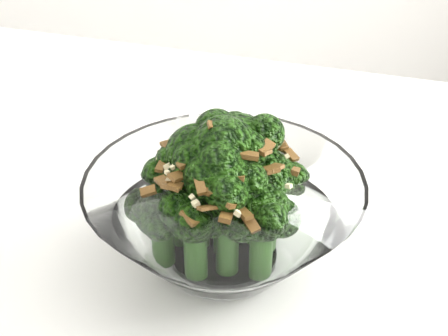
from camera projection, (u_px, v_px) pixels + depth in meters
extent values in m
cube|color=white|center=(74.00, 236.00, 0.57)|extent=(1.42, 1.21, 0.04)
cylinder|color=white|center=(224.00, 257.00, 0.51)|extent=(0.09, 0.09, 0.01)
cylinder|color=#265416|center=(224.00, 209.00, 0.49)|extent=(0.02, 0.02, 0.08)
sphere|color=#204C0E|center=(224.00, 149.00, 0.46)|extent=(0.05, 0.05, 0.05)
cylinder|color=#265416|center=(240.00, 196.00, 0.51)|extent=(0.02, 0.02, 0.08)
sphere|color=#204C0E|center=(240.00, 144.00, 0.48)|extent=(0.05, 0.05, 0.05)
cylinder|color=#265416|center=(198.00, 208.00, 0.50)|extent=(0.02, 0.02, 0.07)
sphere|color=#204C0E|center=(197.00, 155.00, 0.47)|extent=(0.05, 0.05, 0.05)
cylinder|color=#265416|center=(227.00, 235.00, 0.47)|extent=(0.02, 0.02, 0.07)
sphere|color=#204C0E|center=(227.00, 184.00, 0.45)|extent=(0.05, 0.05, 0.05)
cylinder|color=#265416|center=(267.00, 219.00, 0.50)|extent=(0.02, 0.02, 0.06)
sphere|color=#204C0E|center=(269.00, 179.00, 0.48)|extent=(0.04, 0.04, 0.04)
cylinder|color=#265416|center=(180.00, 215.00, 0.51)|extent=(0.02, 0.02, 0.05)
sphere|color=#204C0E|center=(178.00, 176.00, 0.48)|extent=(0.05, 0.05, 0.05)
cylinder|color=#265416|center=(261.00, 251.00, 0.47)|extent=(0.02, 0.02, 0.05)
sphere|color=#204C0E|center=(263.00, 213.00, 0.45)|extent=(0.04, 0.04, 0.04)
cylinder|color=#265416|center=(196.00, 252.00, 0.47)|extent=(0.02, 0.02, 0.05)
sphere|color=#204C0E|center=(194.00, 215.00, 0.45)|extent=(0.04, 0.04, 0.04)
cylinder|color=#265416|center=(272.00, 205.00, 0.53)|extent=(0.02, 0.02, 0.04)
sphere|color=#204C0E|center=(274.00, 175.00, 0.51)|extent=(0.04, 0.04, 0.04)
cylinder|color=#265416|center=(163.00, 243.00, 0.49)|extent=(0.02, 0.02, 0.04)
sphere|color=#204C0E|center=(161.00, 212.00, 0.47)|extent=(0.04, 0.04, 0.04)
cylinder|color=#265416|center=(225.00, 196.00, 0.54)|extent=(0.02, 0.02, 0.04)
sphere|color=#204C0E|center=(225.00, 166.00, 0.52)|extent=(0.04, 0.04, 0.04)
cylinder|color=#265416|center=(256.00, 213.00, 0.51)|extent=(0.02, 0.02, 0.06)
sphere|color=#204C0E|center=(258.00, 172.00, 0.48)|extent=(0.05, 0.05, 0.05)
cylinder|color=#265416|center=(196.00, 212.00, 0.51)|extent=(0.02, 0.02, 0.05)
sphere|color=#204C0E|center=(195.00, 178.00, 0.49)|extent=(0.04, 0.04, 0.04)
cube|color=olive|center=(248.00, 133.00, 0.49)|extent=(0.01, 0.01, 0.01)
cube|color=olive|center=(239.00, 131.00, 0.48)|extent=(0.01, 0.01, 0.01)
cube|color=olive|center=(148.00, 191.00, 0.44)|extent=(0.01, 0.01, 0.01)
cube|color=olive|center=(210.00, 191.00, 0.43)|extent=(0.01, 0.01, 0.00)
cube|color=olive|center=(213.00, 127.00, 0.45)|extent=(0.01, 0.02, 0.01)
cube|color=olive|center=(228.00, 128.00, 0.50)|extent=(0.01, 0.01, 0.01)
cube|color=olive|center=(226.00, 217.00, 0.42)|extent=(0.01, 0.02, 0.01)
cube|color=olive|center=(171.00, 187.00, 0.43)|extent=(0.02, 0.01, 0.01)
cube|color=olive|center=(275.00, 145.00, 0.48)|extent=(0.01, 0.01, 0.00)
cube|color=olive|center=(274.00, 168.00, 0.45)|extent=(0.02, 0.02, 0.01)
cube|color=olive|center=(175.00, 186.00, 0.43)|extent=(0.01, 0.01, 0.01)
cube|color=olive|center=(212.00, 133.00, 0.50)|extent=(0.01, 0.02, 0.01)
cube|color=olive|center=(251.00, 223.00, 0.42)|extent=(0.01, 0.02, 0.01)
cube|color=olive|center=(227.00, 202.00, 0.42)|extent=(0.01, 0.01, 0.01)
cube|color=olive|center=(245.00, 213.00, 0.42)|extent=(0.01, 0.02, 0.01)
cube|color=olive|center=(250.00, 132.00, 0.48)|extent=(0.01, 0.01, 0.00)
cube|color=olive|center=(249.00, 155.00, 0.44)|extent=(0.01, 0.01, 0.01)
cube|color=olive|center=(169.00, 146.00, 0.47)|extent=(0.01, 0.02, 0.00)
cube|color=olive|center=(200.00, 130.00, 0.48)|extent=(0.01, 0.01, 0.00)
cube|color=olive|center=(266.00, 148.00, 0.45)|extent=(0.02, 0.02, 0.01)
cube|color=olive|center=(222.00, 126.00, 0.48)|extent=(0.01, 0.01, 0.01)
cube|color=olive|center=(219.00, 127.00, 0.49)|extent=(0.02, 0.01, 0.01)
cube|color=olive|center=(295.00, 171.00, 0.47)|extent=(0.01, 0.01, 0.01)
cube|color=olive|center=(230.00, 130.00, 0.48)|extent=(0.01, 0.01, 0.01)
cube|color=olive|center=(225.00, 119.00, 0.47)|extent=(0.01, 0.01, 0.01)
cube|color=olive|center=(177.00, 145.00, 0.49)|extent=(0.01, 0.02, 0.01)
cube|color=olive|center=(190.00, 218.00, 0.43)|extent=(0.01, 0.02, 0.01)
cube|color=olive|center=(281.00, 147.00, 0.49)|extent=(0.01, 0.01, 0.00)
cube|color=olive|center=(165.00, 153.00, 0.48)|extent=(0.01, 0.01, 0.01)
cube|color=olive|center=(216.00, 127.00, 0.44)|extent=(0.01, 0.01, 0.01)
cube|color=olive|center=(183.00, 139.00, 0.50)|extent=(0.01, 0.01, 0.01)
cube|color=olive|center=(161.00, 167.00, 0.46)|extent=(0.01, 0.01, 0.00)
cube|color=olive|center=(213.00, 124.00, 0.48)|extent=(0.01, 0.01, 0.01)
cube|color=olive|center=(187.00, 162.00, 0.44)|extent=(0.02, 0.01, 0.01)
cube|color=olive|center=(209.00, 208.00, 0.42)|extent=(0.02, 0.01, 0.01)
cube|color=olive|center=(177.00, 176.00, 0.44)|extent=(0.02, 0.02, 0.01)
cube|color=olive|center=(253.00, 129.00, 0.47)|extent=(0.02, 0.02, 0.01)
cube|color=olive|center=(291.00, 155.00, 0.48)|extent=(0.01, 0.02, 0.01)
cube|color=olive|center=(281.00, 143.00, 0.49)|extent=(0.01, 0.02, 0.01)
cube|color=olive|center=(262.00, 151.00, 0.45)|extent=(0.01, 0.02, 0.01)
cube|color=olive|center=(162.00, 181.00, 0.45)|extent=(0.01, 0.02, 0.01)
cube|color=olive|center=(276.00, 144.00, 0.48)|extent=(0.02, 0.01, 0.00)
cube|color=olive|center=(200.00, 186.00, 0.43)|extent=(0.01, 0.01, 0.01)
cube|color=olive|center=(182.00, 141.00, 0.47)|extent=(0.02, 0.01, 0.01)
cube|color=olive|center=(260.00, 133.00, 0.49)|extent=(0.02, 0.01, 0.01)
cube|color=olive|center=(245.00, 132.00, 0.50)|extent=(0.01, 0.01, 0.01)
cube|color=olive|center=(271.00, 169.00, 0.44)|extent=(0.01, 0.01, 0.01)
cube|color=olive|center=(266.00, 138.00, 0.48)|extent=(0.01, 0.01, 0.01)
cube|color=olive|center=(240.00, 176.00, 0.43)|extent=(0.01, 0.01, 0.01)
cube|color=beige|center=(230.00, 184.00, 0.43)|extent=(0.00, 0.00, 0.00)
cube|color=beige|center=(190.00, 174.00, 0.44)|extent=(0.01, 0.01, 0.00)
cube|color=beige|center=(193.00, 132.00, 0.47)|extent=(0.00, 0.00, 0.00)
cube|color=beige|center=(222.00, 132.00, 0.44)|extent=(0.00, 0.00, 0.00)
cube|color=beige|center=(238.00, 214.00, 0.42)|extent=(0.01, 0.01, 0.01)
cube|color=beige|center=(246.00, 131.00, 0.51)|extent=(0.01, 0.01, 0.01)
cube|color=beige|center=(199.00, 138.00, 0.45)|extent=(0.00, 0.00, 0.00)
cube|color=beige|center=(192.00, 131.00, 0.47)|extent=(0.00, 0.00, 0.00)
cube|color=beige|center=(173.00, 167.00, 0.45)|extent=(0.01, 0.00, 0.00)
cube|color=beige|center=(277.00, 145.00, 0.47)|extent=(0.00, 0.00, 0.00)
cube|color=beige|center=(287.00, 156.00, 0.46)|extent=(0.00, 0.00, 0.00)
cube|color=beige|center=(214.00, 138.00, 0.44)|extent=(0.01, 0.01, 0.01)
cube|color=beige|center=(192.00, 130.00, 0.47)|extent=(0.01, 0.01, 0.01)
cube|color=beige|center=(253.00, 156.00, 0.44)|extent=(0.01, 0.01, 0.00)
cube|color=beige|center=(211.00, 190.00, 0.43)|extent=(0.01, 0.01, 0.00)
cube|color=beige|center=(167.00, 166.00, 0.45)|extent=(0.01, 0.01, 0.01)
cube|color=beige|center=(289.00, 186.00, 0.44)|extent=(0.01, 0.01, 0.00)
cube|color=beige|center=(180.00, 143.00, 0.46)|extent=(0.01, 0.01, 0.00)
cube|color=beige|center=(192.00, 197.00, 0.43)|extent=(0.01, 0.01, 0.00)
cube|color=beige|center=(242.00, 126.00, 0.46)|extent=(0.00, 0.00, 0.00)
cube|color=beige|center=(167.00, 172.00, 0.44)|extent=(0.00, 0.00, 0.00)
cube|color=beige|center=(210.00, 158.00, 0.43)|extent=(0.00, 0.00, 0.00)
cube|color=beige|center=(159.00, 159.00, 0.47)|extent=(0.00, 0.01, 0.00)
cube|color=beige|center=(238.00, 130.00, 0.48)|extent=(0.00, 0.00, 0.00)
cube|color=beige|center=(258.00, 136.00, 0.47)|extent=(0.00, 0.00, 0.00)
cube|color=beige|center=(254.00, 171.00, 0.43)|extent=(0.01, 0.01, 0.01)
cube|color=beige|center=(170.00, 145.00, 0.47)|extent=(0.00, 0.00, 0.00)
cube|color=beige|center=(169.00, 180.00, 0.44)|extent=(0.01, 0.01, 0.01)
cube|color=beige|center=(196.00, 203.00, 0.42)|extent=(0.01, 0.01, 0.00)
cube|color=beige|center=(234.00, 126.00, 0.48)|extent=(0.00, 0.00, 0.00)
cube|color=beige|center=(219.00, 126.00, 0.49)|extent=(0.01, 0.01, 0.01)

